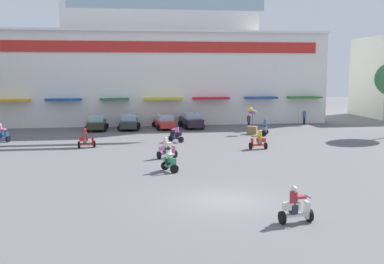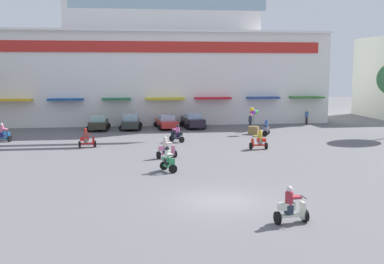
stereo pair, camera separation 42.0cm
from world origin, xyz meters
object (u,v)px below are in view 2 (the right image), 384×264
Objects in this scene: scooter_rider_6 at (3,134)px; scooter_rider_3 at (166,149)px; parked_car_3 at (193,121)px; scooter_rider_1 at (177,135)px; scooter_rider_4 at (291,208)px; scooter_rider_7 at (168,161)px; parked_car_1 at (131,122)px; scooter_rider_2 at (266,129)px; pedestrian_0 at (307,116)px; parked_car_0 at (98,123)px; pedestrian_1 at (250,121)px; scooter_rider_5 at (87,140)px; scooter_rider_0 at (259,141)px; balloon_vendor_cart at (254,122)px.

scooter_rider_3 is at bearing -35.91° from scooter_rider_6.
parked_car_3 is 9.68m from scooter_rider_1.
scooter_rider_4 reaches higher than scooter_rider_7.
parked_car_1 reaches higher than scooter_rider_1.
scooter_rider_2 is 0.96× the size of pedestrian_0.
pedestrian_0 is (12.98, 1.39, 0.14)m from parked_car_3.
scooter_rider_2 is (8.66, 2.80, -0.02)m from scooter_rider_1.
parked_car_0 is 15.24m from pedestrian_1.
parked_car_3 is at bearing 2.17° from parked_car_1.
parked_car_0 is at bearing 88.14° from scooter_rider_5.
scooter_rider_4 is at bearing -73.36° from parked_car_0.
scooter_rider_5 reaches higher than scooter_rider_3.
scooter_rider_1 is 0.96× the size of scooter_rider_2.
scooter_rider_4 is (-3.64, -17.46, 0.01)m from scooter_rider_0.
scooter_rider_6 reaches higher than parked_car_0.
scooter_rider_1 is 7.37m from scooter_rider_3.
parked_car_1 is 2.81× the size of scooter_rider_4.
parked_car_1 is 2.50× the size of pedestrian_1.
parked_car_1 is at bearing 97.78° from scooter_rider_3.
pedestrian_1 is at bearing 103.42° from scooter_rider_2.
scooter_rider_5 reaches higher than parked_car_0.
parked_car_3 is at bearing 102.96° from scooter_rider_0.
scooter_rider_2 is 1.04× the size of scooter_rider_3.
parked_car_0 is 9.69m from parked_car_3.
parked_car_0 is at bearing -175.37° from pedestrian_0.
pedestrian_1 is at bearing 36.21° from scooter_rider_1.
scooter_rider_3 is at bearing -130.07° from balloon_vendor_cart.
pedestrian_0 is at bearing 46.17° from scooter_rider_3.
balloon_vendor_cart is at bearing -24.75° from parked_car_1.
pedestrian_0 reaches higher than scooter_rider_7.
scooter_rider_4 is at bearing -79.11° from parked_car_1.
scooter_rider_6 is (-17.32, -7.02, -0.13)m from parked_car_3.
balloon_vendor_cart reaches higher than parked_car_0.
scooter_rider_1 is at bearing -153.94° from balloon_vendor_cart.
balloon_vendor_cart reaches higher than scooter_rider_1.
scooter_rider_4 reaches higher than scooter_rider_3.
scooter_rider_5 reaches higher than parked_car_3.
scooter_rider_3 is 0.98× the size of scooter_rider_4.
parked_car_0 is 2.64× the size of scooter_rider_1.
scooter_rider_7 is (-10.45, -14.37, 0.03)m from scooter_rider_2.
scooter_rider_5 is at bearing 119.71° from scooter_rider_7.
scooter_rider_6 is at bearing 161.60° from scooter_rider_0.
scooter_rider_7 is 18.06m from balloon_vendor_cart.
parked_car_3 and scooter_rider_4 have the same top height.
pedestrian_0 reaches higher than parked_car_0.
parked_car_1 reaches higher than scooter_rider_2.
pedestrian_0 is 0.63× the size of balloon_vendor_cart.
parked_car_0 is at bearing -177.36° from parked_car_3.
scooter_rider_4 is 0.98× the size of scooter_rider_6.
scooter_rider_1 is (7.00, -8.86, -0.09)m from parked_car_0.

